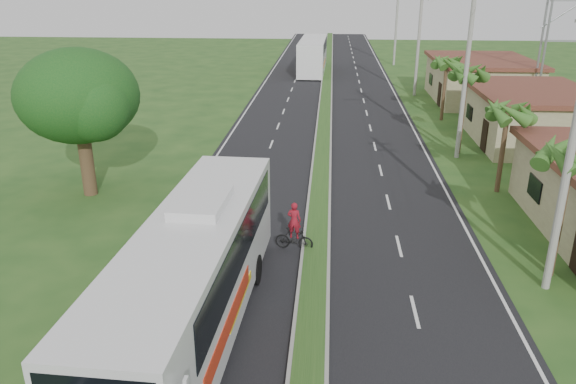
{
  "coord_description": "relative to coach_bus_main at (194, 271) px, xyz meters",
  "views": [
    {
      "loc": [
        0.43,
        -16.64,
        10.66
      ],
      "look_at": [
        -1.32,
        6.38,
        1.8
      ],
      "focal_mm": 35.0,
      "sensor_mm": 36.0,
      "label": 1
    }
  ],
  "objects": [
    {
      "name": "road_asphalt",
      "position": [
        3.56,
        21.87,
        -2.32
      ],
      "size": [
        14.0,
        160.0,
        0.02
      ],
      "primitive_type": "cube",
      "color": "black",
      "rests_on": "ground"
    },
    {
      "name": "shop_mid",
      "position": [
        17.56,
        23.87,
        -0.47
      ],
      "size": [
        7.6,
        10.6,
        3.67
      ],
      "color": "tan",
      "rests_on": "ground"
    },
    {
      "name": "utility_pole_a",
      "position": [
        12.06,
        3.87,
        3.35
      ],
      "size": [
        1.6,
        0.28,
        11.0
      ],
      "color": "gray",
      "rests_on": "ground"
    },
    {
      "name": "palm_verge_b",
      "position": [
        12.96,
        13.87,
        2.03
      ],
      "size": [
        2.4,
        2.4,
        5.05
      ],
      "color": "#473321",
      "rests_on": "ground"
    },
    {
      "name": "utility_pole_c",
      "position": [
        12.06,
        39.87,
        3.35
      ],
      "size": [
        1.6,
        0.28,
        11.0
      ],
      "color": "gray",
      "rests_on": "ground"
    },
    {
      "name": "palm_verge_d",
      "position": [
        12.86,
        29.87,
        2.22
      ],
      "size": [
        2.4,
        2.4,
        5.25
      ],
      "color": "#473321",
      "rests_on": "ground"
    },
    {
      "name": "palm_verge_c",
      "position": [
        12.36,
        20.87,
        2.79
      ],
      "size": [
        2.4,
        2.4,
        5.85
      ],
      "color": "#473321",
      "rests_on": "ground"
    },
    {
      "name": "coach_bus_main",
      "position": [
        0.0,
        0.0,
        0.0
      ],
      "size": [
        3.28,
        13.2,
        4.23
      ],
      "rotation": [
        0.0,
        0.0,
        -0.04
      ],
      "color": "silver",
      "rests_on": "ground"
    },
    {
      "name": "coach_bus_far",
      "position": [
        1.76,
        53.37,
        -0.15
      ],
      "size": [
        3.13,
        13.26,
        3.85
      ],
      "rotation": [
        0.0,
        0.0,
        -0.02
      ],
      "color": "white",
      "rests_on": "ground"
    },
    {
      "name": "utility_pole_d",
      "position": [
        12.06,
        59.87,
        3.09
      ],
      "size": [
        1.6,
        0.28,
        10.5
      ],
      "color": "gray",
      "rests_on": "ground"
    },
    {
      "name": "ground",
      "position": [
        3.56,
        1.87,
        -2.33
      ],
      "size": [
        180.0,
        180.0,
        0.0
      ],
      "primitive_type": "plane",
      "color": "#234A1B",
      "rests_on": "ground"
    },
    {
      "name": "lane_edge_left",
      "position": [
        -3.14,
        21.87,
        -2.33
      ],
      "size": [
        0.12,
        160.0,
        0.01
      ],
      "primitive_type": "cube",
      "color": "silver",
      "rests_on": "ground"
    },
    {
      "name": "utility_pole_b",
      "position": [
        12.03,
        19.87,
        3.93
      ],
      "size": [
        3.2,
        0.28,
        12.0
      ],
      "color": "gray",
      "rests_on": "ground"
    },
    {
      "name": "median_strip",
      "position": [
        3.56,
        21.87,
        -2.23
      ],
      "size": [
        1.2,
        160.0,
        0.18
      ],
      "color": "gray",
      "rests_on": "ground"
    },
    {
      "name": "shade_tree",
      "position": [
        -8.56,
        11.89,
        2.7
      ],
      "size": [
        6.3,
        6.0,
        7.54
      ],
      "color": "#473321",
      "rests_on": "ground"
    },
    {
      "name": "lane_edge_right",
      "position": [
        10.26,
        21.87,
        -2.33
      ],
      "size": [
        0.12,
        160.0,
        0.01
      ],
      "primitive_type": "cube",
      "color": "silver",
      "rests_on": "ground"
    },
    {
      "name": "motorcyclist",
      "position": [
        2.64,
        6.23,
        -1.57
      ],
      "size": [
        1.68,
        0.75,
        2.12
      ],
      "rotation": [
        0.0,
        0.0,
        -0.19
      ],
      "color": "black",
      "rests_on": "ground"
    },
    {
      "name": "shop_far",
      "position": [
        17.56,
        37.87,
        -0.4
      ],
      "size": [
        8.6,
        11.6,
        3.82
      ],
      "color": "tan",
      "rests_on": "ground"
    },
    {
      "name": "palm_verge_a",
      "position": [
        12.56,
        4.87,
        2.41
      ],
      "size": [
        2.4,
        2.4,
        5.45
      ],
      "color": "#473321",
      "rests_on": "ground"
    }
  ]
}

